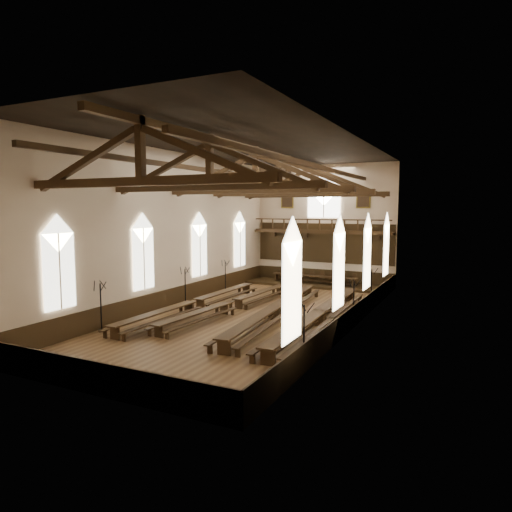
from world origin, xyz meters
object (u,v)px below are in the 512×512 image
at_px(high_table, 314,277).
at_px(candelabrum_right_far, 371,293).
at_px(refectory_row_b, 232,304).
at_px(candelabrum_right_mid, 354,308).
at_px(refectory_row_c, 276,309).
at_px(refectory_row_a, 195,303).
at_px(candelabrum_left_far, 225,282).
at_px(dais, 314,285).
at_px(candelabrum_right_near, 304,345).
at_px(candelabrum_left_near, 101,316).
at_px(refectory_row_d, 319,314).
at_px(candelabrum_left_mid, 185,293).

distance_m(high_table, candelabrum_right_far, 7.90).
relative_size(refectory_row_b, high_table, 1.92).
xyz_separation_m(refectory_row_b, candelabrum_right_mid, (7.29, 1.21, 0.22)).
relative_size(refectory_row_b, refectory_row_c, 0.93).
relative_size(refectory_row_a, candelabrum_left_far, 5.87).
height_order(refectory_row_b, candelabrum_left_far, candelabrum_left_far).
bearing_deg(candelabrum_right_far, high_table, 137.62).
bearing_deg(dais, candelabrum_right_mid, -59.71).
xyz_separation_m(refectory_row_b, candelabrum_left_far, (-3.81, 5.79, 0.24)).
bearing_deg(candelabrum_left_far, refectory_row_a, -75.57).
bearing_deg(candelabrum_right_near, candelabrum_left_near, -179.72).
xyz_separation_m(refectory_row_c, refectory_row_d, (2.74, -0.27, 0.01)).
distance_m(refectory_row_c, candelabrum_left_far, 9.37).
xyz_separation_m(candelabrum_right_mid, candelabrum_right_far, (-0.00, 4.67, 0.04)).
xyz_separation_m(refectory_row_c, dais, (-1.71, 11.67, -0.49)).
height_order(refectory_row_b, refectory_row_c, refectory_row_c).
relative_size(refectory_row_d, high_table, 2.09).
relative_size(refectory_row_c, candelabrum_right_far, 6.02).
relative_size(candelabrum_right_near, candelabrum_right_mid, 1.10).
relative_size(refectory_row_c, high_table, 2.07).
bearing_deg(candelabrum_right_far, refectory_row_b, -141.10).
xyz_separation_m(refectory_row_c, candelabrum_left_near, (-6.97, -6.55, 0.23)).
bearing_deg(refectory_row_c, refectory_row_b, 171.72).
xyz_separation_m(high_table, candelabrum_left_mid, (-5.26, -10.71, 0.01)).
xyz_separation_m(refectory_row_a, refectory_row_c, (5.21, 0.58, 0.05)).
relative_size(candelabrum_left_near, candelabrum_right_mid, 1.13).
bearing_deg(refectory_row_c, candelabrum_left_near, -136.81).
bearing_deg(candelabrum_right_near, candelabrum_right_mid, 90.00).
distance_m(refectory_row_d, candelabrum_right_near, 6.38).
xyz_separation_m(refectory_row_c, high_table, (-1.71, 11.67, 0.18)).
height_order(refectory_row_a, candelabrum_left_far, candelabrum_left_far).
xyz_separation_m(refectory_row_c, candelabrum_left_far, (-6.97, 6.25, 0.15)).
relative_size(refectory_row_d, candelabrum_left_near, 5.66).
distance_m(refectory_row_a, refectory_row_d, 7.96).
distance_m(candelabrum_left_mid, candelabrum_right_far, 12.34).
bearing_deg(high_table, refectory_row_a, -105.96).
bearing_deg(candelabrum_left_near, candelabrum_right_mid, 36.50).
relative_size(high_table, candelabrum_left_near, 2.71).
bearing_deg(candelabrum_right_near, candelabrum_right_far, 90.00).
distance_m(refectory_row_b, candelabrum_right_mid, 7.39).
xyz_separation_m(refectory_row_b, candelabrum_right_far, (7.29, 5.88, 0.25)).
bearing_deg(candelabrum_left_mid, refectory_row_c, -7.78).
distance_m(dais, candelabrum_right_mid, 11.59).
bearing_deg(candelabrum_right_mid, refectory_row_a, -166.46).
bearing_deg(candelabrum_right_mid, candelabrum_left_mid, -176.31).
relative_size(high_table, candelabrum_right_far, 2.91).
bearing_deg(refectory_row_d, candelabrum_left_far, 146.13).
bearing_deg(refectory_row_b, candelabrum_right_near, -43.65).
bearing_deg(candelabrum_right_near, refectory_row_a, 147.68).
distance_m(refectory_row_c, candelabrum_left_mid, 7.04).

